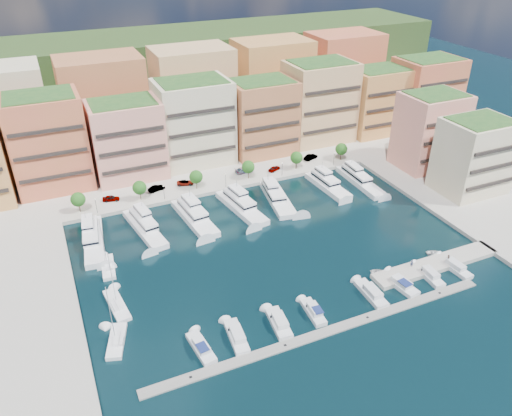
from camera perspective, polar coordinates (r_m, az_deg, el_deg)
The scene contains 59 objects.
ground at distance 119.41m, azimuth 1.96°, elevation -4.37°, with size 400.00×400.00×0.00m, color black.
north_quay at distance 170.37m, azimuth -7.19°, elevation 6.54°, with size 220.00×64.00×2.00m, color #9E998E.
east_quay at distance 148.93m, azimuth 25.43°, elevation -0.02°, with size 34.00×76.00×2.00m, color #9E998E.
hillside at distance 213.87m, azimuth -11.20°, elevation 11.17°, with size 240.00×40.00×58.00m, color #243A17.
south_pontoon at distance 98.08m, azimuth 8.18°, elevation -13.85°, with size 72.00×2.20×0.35m, color gray.
finger_pier at distance 119.96m, azimuth 19.82°, elevation -6.24°, with size 32.00×5.00×2.00m, color #9E998E.
apartment_1 at distance 149.92m, azimuth -22.65°, elevation 6.95°, with size 20.00×16.50×26.80m.
apartment_2 at distance 150.22m, azimuth -14.51°, elevation 7.58°, with size 20.00×15.50×22.80m.
apartment_3 at distance 155.79m, azimuth -7.09°, elevation 9.73°, with size 22.00×16.50×25.80m.
apartment_4 at distance 161.69m, azimuth 0.71°, elevation 10.35°, with size 20.00×15.50×23.80m.
apartment_5 at distance 172.70m, azimuth 7.22°, elevation 11.95°, with size 22.00×16.50×26.80m.
apartment_6 at distance 183.70m, azimuth 13.56°, elevation 11.82°, with size 20.00×15.50×22.80m.
apartment_7 at distance 194.41m, azimuth 18.81°, elevation 12.38°, with size 22.00×16.50×24.80m.
apartment_east_a at distance 161.03m, azimuth 19.26°, elevation 8.37°, with size 18.00×14.50×22.80m.
apartment_east_b at distance 149.92m, azimuth 23.65°, elevation 5.48°, with size 18.00×14.50×20.80m.
backblock_0 at distance 170.51m, azimuth -26.97°, elevation 9.27°, with size 26.00×18.00×30.00m, color beige.
backblock_1 at distance 171.17m, azimuth -16.94°, elevation 11.32°, with size 26.00×18.00×30.00m, color #BB6F46.
backblock_2 at distance 176.98m, azimuth -7.17°, elevation 12.98°, with size 26.00×18.00×30.00m, color tan.
backblock_3 at distance 187.48m, azimuth 1.86°, elevation 14.17°, with size 26.00×18.00×30.00m, color #D2904C.
backblock_4 at distance 201.92m, azimuth 9.82°, elevation 14.94°, with size 26.00×18.00×30.00m, color #CF5945.
tree_0 at distance 136.98m, azimuth -19.67°, elevation 0.92°, with size 3.80×3.80×5.65m.
tree_1 at distance 138.34m, azimuth -13.17°, elevation 2.27°, with size 3.80×3.80×5.65m.
tree_2 at distance 141.52m, azimuth -6.87°, elevation 3.55°, with size 3.80×3.80×5.65m.
tree_3 at distance 146.38m, azimuth -0.89°, elevation 4.72°, with size 3.80×3.80×5.65m.
tree_4 at distance 152.77m, azimuth 4.66°, elevation 5.75°, with size 3.80×3.80×5.65m.
tree_5 at distance 160.51m, azimuth 9.73°, elevation 6.65°, with size 3.80×3.80×5.65m.
lamppost_0 at distance 135.54m, azimuth -17.84°, elevation 0.50°, with size 0.30×0.30×4.20m.
lamppost_1 at distance 137.75m, azimuth -10.50°, elevation 2.02°, with size 0.30×0.30×4.20m.
lamppost_2 at distance 142.22m, azimuth -3.49°, elevation 3.45°, with size 0.30×0.30×4.20m.
lamppost_3 at distance 148.74m, azimuth 3.01°, elevation 4.72°, with size 0.30×0.30×4.20m.
lamppost_4 at distance 157.07m, azimuth 8.92°, elevation 5.82°, with size 0.30×0.30×4.20m.
yacht_0 at distance 126.42m, azimuth -18.14°, elevation -3.23°, with size 6.77×21.51×7.30m.
yacht_1 at distance 127.79m, azimuth -12.68°, elevation -2.05°, with size 7.31×20.86×7.30m.
yacht_2 at distance 130.14m, azimuth -7.15°, elevation -0.79°, with size 7.03×20.93×7.30m.
yacht_3 at distance 133.76m, azimuth -1.82°, elevation 0.37°, with size 7.64×21.08×7.30m.
yacht_4 at distance 137.89m, azimuth 2.37°, elevation 1.28°, with size 8.25×20.68×7.30m.
yacht_5 at distance 146.08m, azimuth 8.08°, elevation 2.80°, with size 5.53×17.99×7.30m.
yacht_6 at distance 150.24m, azimuth 11.66°, elevation 3.26°, with size 4.85×20.98×7.30m.
cruiser_1 at distance 94.04m, azimuth -6.28°, elevation -15.60°, with size 3.41×8.70×2.66m.
cruiser_2 at distance 95.59m, azimuth -2.23°, elevation -14.47°, with size 3.55×9.18×2.55m.
cruiser_3 at distance 98.19m, azimuth 2.64°, elevation -13.00°, with size 3.77×8.90×2.55m.
cruiser_4 at distance 100.98m, azimuth 6.58°, elevation -11.72°, with size 3.02×8.01×2.66m.
cruiser_6 at distance 107.26m, azimuth 13.03°, elevation -9.51°, with size 3.22×9.30×2.55m.
cruiser_7 at distance 111.19m, azimuth 16.17°, elevation -8.38°, with size 3.98×9.11×2.66m.
cruiser_8 at distance 115.66m, azimuth 19.15°, elevation -7.27°, with size 3.05×8.62×2.55m.
cruiser_9 at distance 120.03m, azimuth 21.68°, elevation -6.31°, with size 3.01×9.22×2.55m.
sailboat_2 at distance 116.68m, azimuth -16.53°, elevation -6.55°, with size 3.57×9.30×13.20m.
sailboat_0 at distance 98.35m, azimuth -15.62°, elevation -14.49°, with size 5.38×9.29×13.20m.
sailboat_1 at distance 105.91m, azimuth -15.60°, elevation -10.69°, with size 3.98×10.89×13.20m.
tender_0 at distance 113.87m, azimuth 13.80°, elevation -7.10°, with size 2.44×3.42×0.71m, color silver.
tender_2 at distance 123.55m, azimuth 19.71°, elevation -4.85°, with size 2.64×3.70×0.77m, color silver.
car_0 at distance 141.29m, azimuth -16.23°, elevation 1.08°, with size 1.83×4.56×1.55m, color gray.
car_1 at distance 143.50m, azimuth -11.32°, elevation 2.23°, with size 1.69×4.85×1.60m, color gray.
car_2 at distance 145.51m, azimuth -8.08°, elevation 2.89°, with size 2.25×4.88×1.35m, color gray.
car_3 at distance 151.24m, azimuth -1.35°, elevation 4.38°, with size 2.41×5.93×1.72m, color gray.
car_4 at distance 152.49m, azimuth 2.10°, elevation 4.54°, with size 1.72×4.28×1.46m, color gray.
car_5 at distance 160.75m, azimuth 6.27°, elevation 5.82°, with size 1.78×5.10×1.68m, color gray.
person_0 at distance 115.82m, azimuth 17.38°, elevation -6.03°, with size 0.66×0.43×1.80m, color #27304E.
person_1 at distance 119.80m, azimuth 21.08°, elevation -5.41°, with size 0.95×0.74×1.95m, color brown.
Camera 1 is at (-43.74, -88.09, 67.71)m, focal length 35.00 mm.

